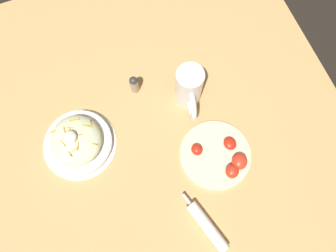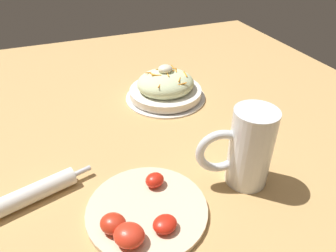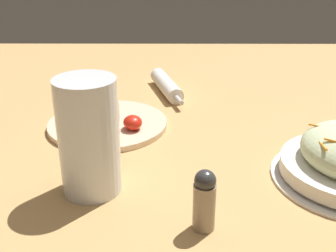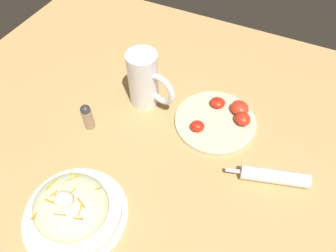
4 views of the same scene
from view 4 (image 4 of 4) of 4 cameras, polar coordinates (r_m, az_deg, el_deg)
ground_plane at (r=0.75m, az=-3.89°, el=-11.00°), size 1.43×1.43×0.00m
salad_plate at (r=0.72m, az=-16.77°, el=-14.09°), size 0.23×0.23×0.10m
beer_mug at (r=0.86m, az=-4.21°, el=8.01°), size 0.15×0.08×0.16m
napkin_roll at (r=0.78m, az=18.47°, el=-8.59°), size 0.19×0.08×0.03m
tomato_plate at (r=0.86m, az=9.19°, el=1.26°), size 0.22×0.22×0.04m
salt_shaker at (r=0.84m, az=-14.29°, el=1.68°), size 0.03×0.03×0.08m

